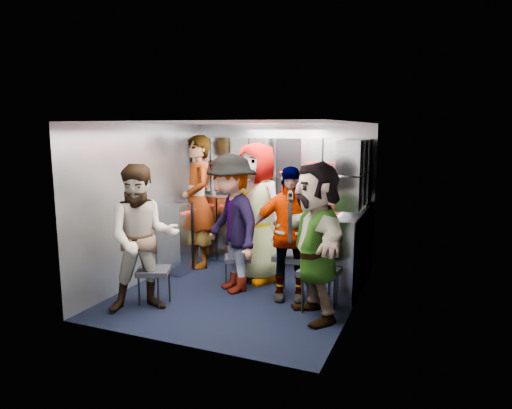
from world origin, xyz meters
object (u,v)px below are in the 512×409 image
at_px(jump_seat_center, 261,247).
at_px(attendant_standing, 198,202).
at_px(jump_seat_near_left, 154,273).
at_px(jump_seat_near_right, 319,274).
at_px(attendant_arc_a, 143,238).
at_px(attendant_arc_b, 232,224).
at_px(attendant_arc_e, 316,241).
at_px(jump_seat_mid_left, 238,260).
at_px(jump_seat_mid_right, 293,259).
at_px(attendant_arc_d, 289,234).
at_px(attendant_arc_c, 256,213).

bearing_deg(jump_seat_center, attendant_standing, 174.96).
height_order(jump_seat_near_left, jump_seat_near_right, jump_seat_near_right).
distance_m(attendant_standing, attendant_arc_a, 1.74).
bearing_deg(attendant_arc_b, attendant_arc_e, 20.36).
relative_size(jump_seat_mid_left, attendant_arc_b, 0.25).
height_order(jump_seat_mid_right, attendant_standing, attendant_standing).
bearing_deg(attendant_arc_a, jump_seat_mid_left, 23.50).
bearing_deg(attendant_arc_b, attendant_arc_d, 40.11).
xyz_separation_m(jump_seat_mid_left, jump_seat_center, (0.13, 0.51, 0.07)).
bearing_deg(jump_seat_mid_left, jump_seat_center, 75.83).
relative_size(jump_seat_near_left, jump_seat_mid_right, 0.93).
relative_size(jump_seat_near_right, attendant_arc_a, 0.29).
bearing_deg(attendant_arc_a, jump_seat_mid_right, 2.47).
xyz_separation_m(attendant_arc_a, attendant_arc_c, (0.77, 1.44, 0.10)).
bearing_deg(attendant_arc_e, attendant_arc_a, -111.61).
xyz_separation_m(jump_seat_mid_right, jump_seat_near_right, (0.44, -0.42, -0.02)).
xyz_separation_m(attendant_arc_a, attendant_arc_e, (1.83, 0.53, 0.02)).
bearing_deg(attendant_arc_c, attendant_arc_b, -84.02).
height_order(jump_seat_near_left, attendant_arc_b, attendant_arc_b).
height_order(jump_seat_near_right, attendant_arc_a, attendant_arc_a).
height_order(jump_seat_near_left, attendant_arc_a, attendant_arc_a).
height_order(attendant_standing, attendant_arc_a, attendant_standing).
xyz_separation_m(jump_seat_mid_right, attendant_arc_d, (-0.00, -0.18, 0.36)).
bearing_deg(attendant_standing, attendant_arc_d, 21.80).
distance_m(jump_seat_near_right, attendant_arc_b, 1.28).
relative_size(jump_seat_near_left, attendant_arc_d, 0.29).
bearing_deg(attendant_arc_e, attendant_standing, -157.21).
bearing_deg(attendant_arc_d, attendant_arc_b, 163.12).
xyz_separation_m(jump_seat_near_left, attendant_arc_b, (0.65, 0.76, 0.49)).
xyz_separation_m(jump_seat_mid_right, attendant_arc_c, (-0.62, 0.32, 0.48)).
bearing_deg(attendant_standing, attendant_arc_e, 17.15).
bearing_deg(jump_seat_mid_right, jump_seat_mid_left, -179.54).
bearing_deg(jump_seat_near_left, jump_seat_near_right, 16.03).
bearing_deg(jump_seat_mid_right, attendant_arc_e, -53.77).
bearing_deg(attendant_arc_c, jump_seat_center, 110.15).
xyz_separation_m(jump_seat_near_right, attendant_arc_e, (0.00, -0.18, 0.42)).
bearing_deg(attendant_arc_a, jump_seat_near_right, -15.45).
bearing_deg(attendant_standing, attendant_arc_a, -34.32).
height_order(jump_seat_mid_right, attendant_arc_d, attendant_arc_d).
relative_size(jump_seat_mid_left, attendant_arc_a, 0.26).
distance_m(jump_seat_mid_right, attendant_arc_b, 0.87).
height_order(attendant_arc_a, attendant_arc_d, attendant_arc_a).
bearing_deg(jump_seat_mid_right, attendant_arc_d, -90.00).
relative_size(jump_seat_near_left, jump_seat_center, 0.92).
bearing_deg(attendant_arc_d, jump_seat_mid_left, 149.49).
bearing_deg(attendant_arc_b, attendant_arc_c, 115.48).
bearing_deg(jump_seat_center, attendant_arc_a, -115.44).
xyz_separation_m(jump_seat_mid_right, attendant_arc_e, (0.44, -0.60, 0.41)).
xyz_separation_m(jump_seat_near_left, attendant_standing, (-0.27, 1.54, 0.59)).
relative_size(jump_seat_center, attendant_arc_b, 0.29).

